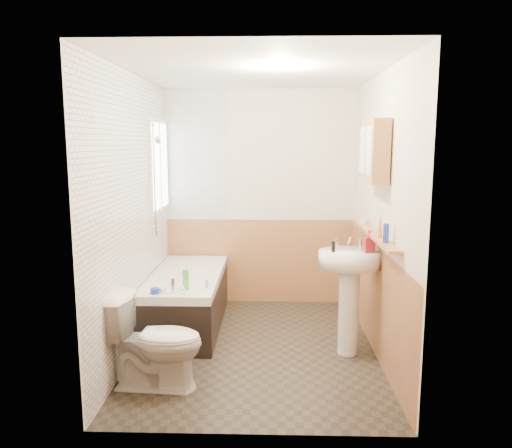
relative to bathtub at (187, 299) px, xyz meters
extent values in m
plane|color=black|center=(0.73, -0.55, -0.30)|extent=(2.80, 2.80, 0.00)
plane|color=white|center=(0.73, -0.55, 2.20)|extent=(2.80, 2.80, 0.00)
cube|color=beige|center=(0.73, 0.86, 0.95)|extent=(2.20, 0.02, 2.50)
cube|color=beige|center=(0.73, -1.96, 0.95)|extent=(2.20, 0.02, 2.50)
cube|color=beige|center=(-0.38, -0.55, 0.95)|extent=(0.02, 2.80, 2.50)
cube|color=beige|center=(1.84, -0.55, 0.95)|extent=(0.02, 2.80, 2.50)
cube|color=#B5794A|center=(1.82, -0.55, 0.20)|extent=(0.01, 2.80, 1.00)
cube|color=#B5794A|center=(0.73, -1.94, 0.20)|extent=(2.20, 0.01, 1.00)
cube|color=#B5794A|center=(0.73, 0.83, 0.20)|extent=(2.20, 0.01, 1.00)
cube|color=white|center=(-0.36, -0.55, 0.95)|extent=(0.01, 2.80, 2.50)
cube|color=white|center=(0.00, 0.83, 1.45)|extent=(0.75, 0.01, 1.50)
cube|color=white|center=(-0.34, 0.40, 1.35)|extent=(0.03, 0.79, 0.99)
cube|color=white|center=(-0.32, 0.40, 1.35)|extent=(0.01, 0.70, 0.90)
cube|color=white|center=(-0.32, 0.40, 1.35)|extent=(0.01, 0.04, 0.90)
cube|color=black|center=(0.00, 0.00, -0.05)|extent=(0.70, 1.63, 0.49)
cube|color=white|center=(0.00, 0.00, 0.23)|extent=(0.70, 1.63, 0.08)
cube|color=white|center=(0.00, 0.00, 0.22)|extent=(0.56, 1.49, 0.04)
cylinder|color=silver|center=(0.00, -0.71, 0.34)|extent=(0.04, 0.04, 0.14)
sphere|color=silver|center=(-0.09, -0.71, 0.31)|extent=(0.06, 0.06, 0.06)
sphere|color=silver|center=(0.09, -0.71, 0.31)|extent=(0.06, 0.06, 0.06)
cylinder|color=silver|center=(-0.32, 0.07, 1.23)|extent=(0.02, 0.02, 1.18)
cylinder|color=silver|center=(-0.32, 0.07, 0.69)|extent=(0.04, 0.04, 0.02)
cylinder|color=silver|center=(-0.32, 0.07, 1.77)|extent=(0.04, 0.04, 0.02)
cylinder|color=silver|center=(-0.27, 0.07, 1.63)|extent=(0.07, 0.08, 0.09)
imported|color=white|center=(-0.03, -1.31, 0.07)|extent=(0.78, 0.48, 0.74)
cylinder|color=white|center=(1.57, -0.64, 0.09)|extent=(0.18, 0.18, 0.77)
ellipsoid|color=white|center=(1.57, -0.64, 0.58)|extent=(0.56, 0.45, 0.15)
cylinder|color=silver|center=(1.46, -0.53, 0.70)|extent=(0.03, 0.03, 0.08)
cylinder|color=silver|center=(1.68, -0.53, 0.70)|extent=(0.03, 0.03, 0.08)
cylinder|color=silver|center=(1.57, -0.55, 0.73)|extent=(0.02, 0.11, 0.09)
cube|color=#B5794A|center=(1.77, -0.63, 0.81)|extent=(0.10, 1.56, 0.03)
cube|color=#B5794A|center=(1.75, -0.65, 1.53)|extent=(0.14, 0.58, 0.53)
cube|color=silver|center=(1.67, -0.79, 1.53)|extent=(0.01, 0.23, 0.40)
cube|color=silver|center=(1.67, -0.51, 1.53)|extent=(0.01, 0.23, 0.40)
cylinder|color=#19339E|center=(1.77, -1.09, 0.90)|extent=(0.05, 0.05, 0.15)
cone|color=orange|center=(1.77, -0.88, 0.93)|extent=(0.05, 0.05, 0.21)
cylinder|color=silver|center=(1.77, -0.13, 0.84)|extent=(0.07, 0.07, 0.04)
imported|color=maroon|center=(1.72, -0.69, 0.70)|extent=(0.10, 0.20, 0.09)
cylinder|color=black|center=(1.41, -0.69, 0.70)|extent=(0.04, 0.04, 0.09)
cube|color=#59C647|center=(0.10, -0.58, 0.37)|extent=(0.05, 0.04, 0.19)
cylinder|color=#19339E|center=(-0.16, -0.71, 0.30)|extent=(0.11, 0.11, 0.05)
cylinder|color=#59C647|center=(0.28, -0.51, 0.31)|extent=(0.03, 0.03, 0.07)
camera|label=1|loc=(0.86, -4.96, 1.60)|focal=35.00mm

